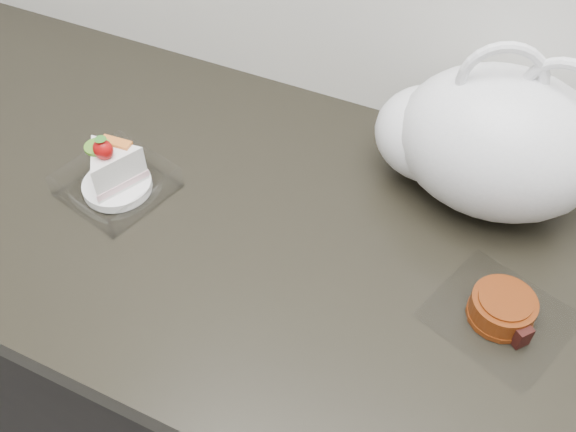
# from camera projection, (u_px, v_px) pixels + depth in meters

# --- Properties ---
(counter) EXTENTS (2.04, 0.64, 0.90)m
(counter) POSITION_uv_depth(u_px,v_px,m) (342.00, 407.00, 1.20)
(counter) COLOR black
(counter) RESTS_ON ground
(cake_tray) EXTENTS (0.17, 0.17, 0.11)m
(cake_tray) POSITION_uv_depth(u_px,v_px,m) (115.00, 177.00, 0.93)
(cake_tray) COLOR white
(cake_tray) RESTS_ON counter
(mooncake_wrap) EXTENTS (0.20, 0.19, 0.04)m
(mooncake_wrap) POSITION_uv_depth(u_px,v_px,m) (502.00, 310.00, 0.79)
(mooncake_wrap) COLOR white
(mooncake_wrap) RESTS_ON counter
(plastic_bag) EXTENTS (0.34, 0.25, 0.26)m
(plastic_bag) POSITION_uv_depth(u_px,v_px,m) (485.00, 140.00, 0.88)
(plastic_bag) COLOR white
(plastic_bag) RESTS_ON counter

